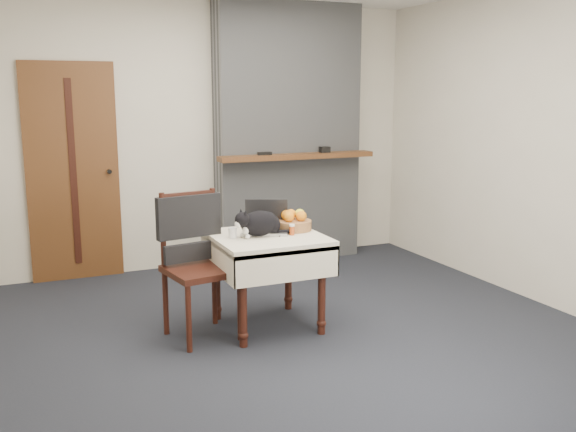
# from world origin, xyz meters

# --- Properties ---
(ground) EXTENTS (4.50, 4.50, 0.00)m
(ground) POSITION_xyz_m (0.00, 0.00, 0.00)
(ground) COLOR black
(ground) RESTS_ON ground
(room_shell) EXTENTS (4.52, 4.01, 2.61)m
(room_shell) POSITION_xyz_m (0.00, 0.46, 1.76)
(room_shell) COLOR beige
(room_shell) RESTS_ON ground
(door) EXTENTS (0.82, 0.10, 2.00)m
(door) POSITION_xyz_m (-1.20, 1.97, 1.00)
(door) COLOR brown
(door) RESTS_ON ground
(chimney) EXTENTS (1.62, 0.48, 2.60)m
(chimney) POSITION_xyz_m (0.90, 1.85, 1.30)
(chimney) COLOR gray
(chimney) RESTS_ON ground
(side_table) EXTENTS (0.78, 0.78, 0.70)m
(side_table) POSITION_xyz_m (-0.04, 0.08, 0.59)
(side_table) COLOR black
(side_table) RESTS_ON ground
(laptop) EXTENTS (0.40, 0.38, 0.24)m
(laptop) POSITION_xyz_m (-0.00, 0.19, 0.76)
(laptop) COLOR #B7B7BC
(laptop) RESTS_ON side_table
(cat) EXTENTS (0.45, 0.22, 0.21)m
(cat) POSITION_xyz_m (-0.09, 0.08, 0.79)
(cat) COLOR black
(cat) RESTS_ON side_table
(cream_jar) EXTENTS (0.07, 0.07, 0.07)m
(cream_jar) POSITION_xyz_m (-0.30, 0.10, 0.74)
(cream_jar) COLOR silver
(cream_jar) RESTS_ON side_table
(pill_bottle) EXTENTS (0.04, 0.04, 0.08)m
(pill_bottle) POSITION_xyz_m (0.13, 0.01, 0.74)
(pill_bottle) COLOR #B44316
(pill_bottle) RESTS_ON side_table
(fruit_basket) EXTENTS (0.27, 0.27, 0.15)m
(fruit_basket) POSITION_xyz_m (0.21, 0.16, 0.76)
(fruit_basket) COLOR #AA7844
(fruit_basket) RESTS_ON side_table
(desk_clutter) EXTENTS (0.12, 0.11, 0.01)m
(desk_clutter) POSITION_xyz_m (0.10, 0.14, 0.70)
(desk_clutter) COLOR black
(desk_clutter) RESTS_ON side_table
(chair) EXTENTS (0.54, 0.53, 1.04)m
(chair) POSITION_xyz_m (-0.56, 0.17, 0.66)
(chair) COLOR black
(chair) RESTS_ON ground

